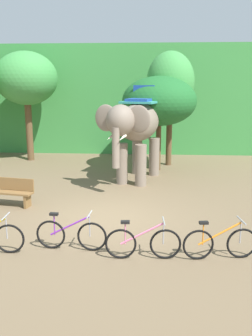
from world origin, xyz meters
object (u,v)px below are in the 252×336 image
tree_center_left (159,101)px  wooden_bench (11,191)px  tree_center_right (170,83)px  elephant (136,127)px  tree_center (26,79)px  bike_orange (220,243)px  bike_purple (71,234)px  bike_pink (143,243)px

tree_center_left → wooden_bench: bearing=-132.3°
tree_center_right → elephant: (-1.45, -3.11, -1.67)m
tree_center → bike_orange: bearing=-53.6°
bike_purple → wooden_bench: size_ratio=1.10×
bike_purple → bike_pink: size_ratio=1.00×
bike_purple → bike_pink: same height
bike_orange → wooden_bench: 6.90m
tree_center_right → elephant: size_ratio=1.25×
tree_center → tree_center_left: 6.81m
tree_center → wooden_bench: tree_center is taller
tree_center_left → bike_orange: (1.22, -8.64, -2.70)m
bike_purple → wooden_bench: bike_purple is taller
bike_pink → wooden_bench: bearing=141.4°
tree_center → tree_center_right: bearing=-5.8°
bike_purple → tree_center: bearing=112.7°
tree_center_right → bike_pink: size_ratio=3.10×
tree_center_left → tree_center_right: tree_center_right is taller
tree_center_left → tree_center_right: bearing=64.7°
tree_center_right → elephant: bearing=-114.9°
tree_center_left → wooden_bench: size_ratio=2.69×
wooden_bench → bike_pink: bearing=-38.6°
tree_center_left → bike_pink: 9.17m
tree_center_right → wooden_bench: tree_center_right is taller
tree_center_right → bike_purple: (-2.73, -9.50, -3.49)m
wooden_bench → tree_center_right: bearing=50.1°
tree_center_left → bike_purple: bearing=-104.7°
tree_center_right → bike_orange: size_ratio=3.12×
tree_center → wooden_bench: size_ratio=3.48×
tree_center_right → bike_purple: tree_center_right is taller
tree_center → tree_center_left: bearing=-15.7°
tree_center_left → bike_pink: size_ratio=2.44×
tree_center_right → elephant: 3.82m
bike_pink → tree_center_left: bearing=86.7°
tree_center_right → tree_center: bearing=174.2°
bike_orange → wooden_bench: bearing=151.1°
bike_purple → bike_pink: (1.70, -0.36, 0.00)m
tree_center_right → bike_purple: 10.48m
elephant → tree_center_left: bearing=65.3°
tree_center_left → elephant: tree_center_left is taller
bike_purple → tree_center_left: bearing=75.3°
tree_center → bike_orange: 13.50m
elephant → bike_pink: bearing=-86.4°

